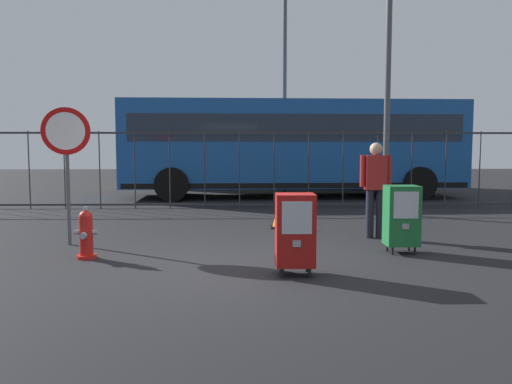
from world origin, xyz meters
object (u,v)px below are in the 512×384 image
Objects in this scene: traffic_cone at (280,215)px; bus_far at (279,144)px; stop_sign at (66,147)px; street_light_near_right at (285,59)px; newspaper_box_secondary at (402,215)px; street_light_near_left at (389,19)px; newspaper_box_primary at (295,230)px; bus_near at (292,143)px; fire_hydrant at (86,234)px; pedestrian at (375,184)px.

bus_far reaches higher than traffic_cone.
street_light_near_right is at bearing 65.59° from stop_sign.
newspaper_box_secondary is 0.10× the size of bus_far.
newspaper_box_secondary is 6.06m from street_light_near_left.
bus_near is at bearing 84.89° from newspaper_box_primary.
stop_sign reaches higher than newspaper_box_secondary.
fire_hydrant is 0.07× the size of bus_far.
newspaper_box_secondary reaches higher than fire_hydrant.
pedestrian is 0.21× the size of street_light_near_right.
bus_near reaches higher than pedestrian.
traffic_cone is 0.07× the size of street_light_near_left.
newspaper_box_secondary is at bearing -86.42° from bus_near.
fire_hydrant is at bearing -136.98° from traffic_cone.
traffic_cone is at bearing 123.77° from newspaper_box_secondary.
pedestrian is (-0.07, 1.29, 0.38)m from newspaper_box_secondary.
stop_sign reaches higher than fire_hydrant.
bus_near reaches higher than stop_sign.
stop_sign is 4.18m from traffic_cone.
bus_near is at bearing -80.95° from bus_far.
stop_sign is 0.28× the size of street_light_near_right.
bus_far is (-0.16, 4.07, 0.00)m from bus_near.
stop_sign is 10.68m from street_light_near_right.
street_light_near_left is (2.71, 5.79, 3.97)m from newspaper_box_primary.
street_light_near_left is (2.64, 1.99, 4.28)m from traffic_cone.
newspaper_box_primary is at bearing -96.96° from bus_near.
traffic_cone is 0.07× the size of street_light_near_right.
pedestrian is at bearing -36.92° from traffic_cone.
pedestrian is 11.62m from bus_far.
newspaper_box_secondary is at bearing -84.45° from street_light_near_right.
bus_near reaches higher than newspaper_box_secondary.
fire_hydrant is 0.45× the size of pedestrian.
street_light_near_left reaches higher than newspaper_box_primary.
pedestrian reaches higher than newspaper_box_primary.
traffic_cone is (0.07, 3.80, -0.31)m from newspaper_box_primary.
newspaper_box_primary is 0.61× the size of pedestrian.
street_light_near_left reaches higher than stop_sign.
newspaper_box_primary is 0.13× the size of street_light_near_left.
newspaper_box_secondary is at bearing -8.29° from stop_sign.
fire_hydrant is 13.69m from bus_far.
pedestrian is 2.10m from traffic_cone.
street_light_near_right is (0.75, 11.42, 3.98)m from newspaper_box_primary.
traffic_cone is 8.77m from street_light_near_right.
bus_far is (-0.99, 12.85, 1.14)m from newspaper_box_secondary.
newspaper_box_primary is 4.19m from stop_sign.
street_light_near_left is (0.98, 4.48, 3.97)m from newspaper_box_secondary.
newspaper_box_primary reaches higher than traffic_cone.
street_light_near_left is (5.61, 4.76, 4.19)m from fire_hydrant.
traffic_cone is (-1.66, 2.49, -0.31)m from newspaper_box_secondary.
bus_near is (0.90, 10.09, 1.14)m from newspaper_box_primary.
bus_near is (-0.83, 8.78, 1.14)m from newspaper_box_secondary.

